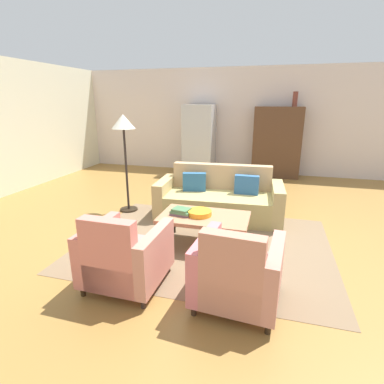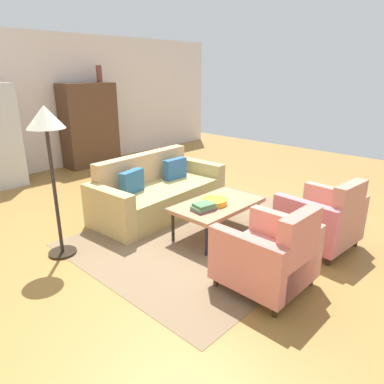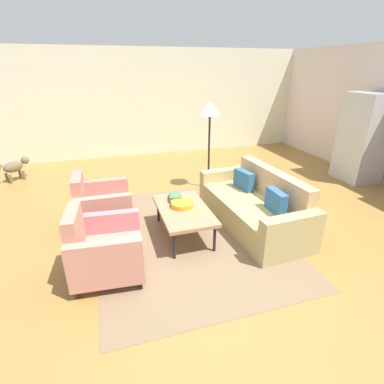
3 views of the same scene
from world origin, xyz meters
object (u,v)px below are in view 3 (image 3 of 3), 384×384
Objects in this scene: armchair_left at (100,207)px; book_stack at (176,198)px; couch at (256,207)px; floor_lamp at (210,117)px; armchair_right at (102,251)px; coffee_table at (184,211)px; fruit_bowl at (182,204)px; dog at (15,167)px; refrigerator at (363,138)px.

armchair_left reaches higher than book_stack.
floor_lamp is (-1.66, -0.19, 1.16)m from couch.
armchair_right is at bearing -51.11° from book_stack.
coffee_table is 4.06× the size of book_stack.
floor_lamp is at bearing 148.06° from fruit_bowl.
couch is 6.50× the size of fruit_bowl.
couch is 2.43m from armchair_left.
couch is at bearing -81.72° from dog.
floor_lamp reaches higher than armchair_left.
armchair_right is 2.97× the size of book_stack.
armchair_right reaches higher than coffee_table.
armchair_right is (1.20, 0.00, 0.00)m from armchair_left.
couch is at bearing -69.60° from refrigerator.
fruit_bowl is 2.11m from floor_lamp.
refrigerator is 1.08× the size of floor_lamp.
floor_lamp is at bearing 3.19° from couch.
armchair_left is at bearing -175.36° from armchair_right.
floor_lamp is 4.38m from dog.
dog is (-2.99, -2.86, -0.17)m from book_stack.
refrigerator is at bearing 105.12° from coffee_table.
couch is at bearing 108.93° from armchair_right.
coffee_table is at bearing -30.89° from floor_lamp.
couch is 2.44× the size of armchair_right.
refrigerator is at bearing 104.29° from fruit_bowl.
floor_lamp is at bearing 142.50° from book_stack.
fruit_bowl is 1.12× the size of book_stack.
refrigerator is 3.32× the size of dog.
refrigerator reaches higher than dog.
floor_lamp is (-0.50, -3.30, 0.52)m from refrigerator.
armchair_right is 1.45m from book_stack.
coffee_table is 2.16× the size of dog.
dog reaches higher than coffee_table.
armchair_right reaches higher than fruit_bowl.
couch is 3.37m from refrigerator.
coffee_table is 1.36× the size of armchair_right.
coffee_table is 3.63× the size of fruit_bowl.
book_stack is 0.17× the size of floor_lamp.
refrigerator reaches higher than coffee_table.
couch is at bearing 90.25° from coffee_table.
fruit_bowl is at bearing 9.26° from book_stack.
armchair_right is at bearing -62.98° from coffee_table.
couch reaches higher than book_stack.
couch is at bearing 6.65° from floor_lamp.
couch is at bearing 76.61° from armchair_left.
armchair_right is 1.58× the size of dog.
fruit_bowl is at bearing -90.93° from dog.
armchair_left is 1.20m from armchair_right.
book_stack is at bearing -89.07° from dog.
coffee_table is (0.01, -1.19, 0.11)m from couch.
floor_lamp is at bearing 149.11° from coffee_table.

